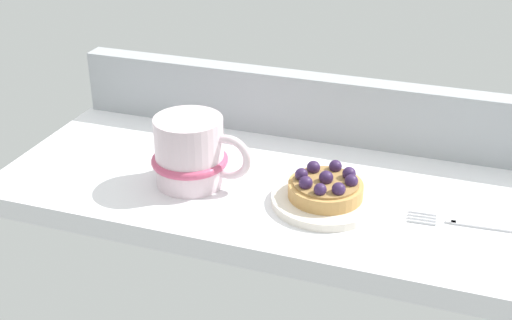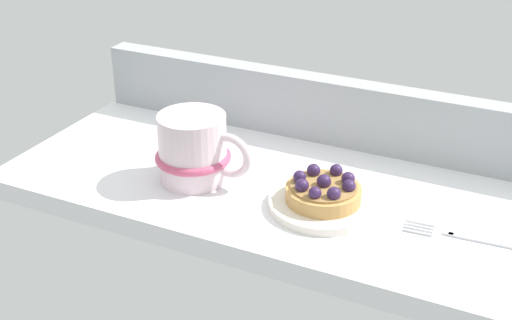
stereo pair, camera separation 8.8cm
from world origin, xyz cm
name	(u,v)px [view 1 (the left image)]	position (x,y,z in cm)	size (l,w,h in cm)	color
ground_plane	(299,192)	(0.00, 0.00, -1.48)	(81.71, 33.84, 2.96)	white
window_rail_back	(327,109)	(0.00, 15.10, 4.95)	(80.08, 3.65, 9.89)	#9EA3A8
dessert_plate	(325,200)	(4.56, -4.11, 0.50)	(13.87, 13.87, 1.08)	silver
raspberry_tart	(326,187)	(4.57, -4.10, 2.46)	(9.60, 9.60, 3.65)	tan
coffee_mug	(191,153)	(-13.77, -4.65, 4.58)	(13.92, 10.37, 9.49)	silver
dessert_fork	(473,224)	(22.98, -3.47, 0.30)	(16.39, 2.65, 0.60)	silver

